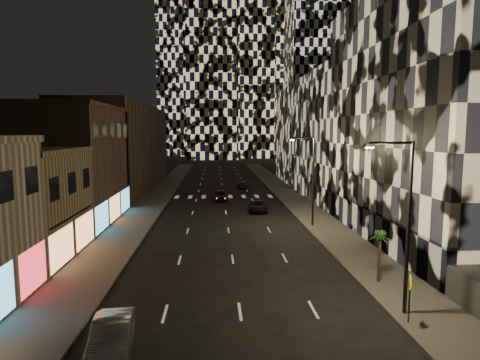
{
  "coord_description": "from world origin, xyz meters",
  "views": [
    {
      "loc": [
        -1.29,
        -9.51,
        9.56
      ],
      "look_at": [
        0.6,
        20.48,
        6.0
      ],
      "focal_mm": 30.0,
      "sensor_mm": 36.0,
      "label": 1
    }
  ],
  "objects": [
    {
      "name": "ped_sign",
      "position": [
        8.3,
        8.95,
        1.8
      ],
      "size": [
        0.37,
        0.77,
        2.45
      ],
      "rotation": [
        0.0,
        0.0,
        -0.41
      ],
      "color": "black",
      "rests_on": "sidewalk_right"
    },
    {
      "name": "tower_center_low",
      "position": [
        -2.0,
        140.0,
        47.5
      ],
      "size": [
        18.0,
        18.0,
        95.0
      ],
      "primitive_type": "cube",
      "color": "black",
      "rests_on": "ground"
    },
    {
      "name": "retail_brown",
      "position": [
        -17.0,
        33.5,
        6.0
      ],
      "size": [
        10.0,
        15.0,
        12.0
      ],
      "primitive_type": "cube",
      "color": "#4B372A",
      "rests_on": "ground"
    },
    {
      "name": "streetlight_near",
      "position": [
        8.35,
        10.0,
        5.35
      ],
      "size": [
        2.55,
        0.25,
        9.0
      ],
      "color": "black",
      "rests_on": "sidewalk_right"
    },
    {
      "name": "retail_filler_left",
      "position": [
        -17.0,
        60.0,
        7.0
      ],
      "size": [
        10.0,
        40.0,
        14.0
      ],
      "primitive_type": "cube",
      "color": "#4B372A",
      "rests_on": "ground"
    },
    {
      "name": "midrise_filler_right",
      "position": [
        20.0,
        57.0,
        9.0
      ],
      "size": [
        16.0,
        40.0,
        18.0
      ],
      "primitive_type": "cube",
      "color": "#232326",
      "rests_on": "ground"
    },
    {
      "name": "car_silver_parked",
      "position": [
        -5.8,
        7.21,
        0.76
      ],
      "size": [
        2.11,
        4.77,
        1.52
      ],
      "primitive_type": "imported",
      "rotation": [
        0.0,
        0.0,
        0.11
      ],
      "color": "gray",
      "rests_on": "ground"
    },
    {
      "name": "car_dark_midlane",
      "position": [
        -0.5,
        46.41,
        0.77
      ],
      "size": [
        1.86,
        4.53,
        1.54
      ],
      "primitive_type": "imported",
      "rotation": [
        0.0,
        0.0,
        0.01
      ],
      "color": "black",
      "rests_on": "ground"
    },
    {
      "name": "car_dark_oncoming",
      "position": [
        3.5,
        58.68,
        0.6
      ],
      "size": [
        1.89,
        4.19,
        1.19
      ],
      "primitive_type": "imported",
      "rotation": [
        0.0,
        0.0,
        3.2
      ],
      "color": "black",
      "rests_on": "ground"
    },
    {
      "name": "sidewalk_left",
      "position": [
        -10.0,
        50.0,
        0.07
      ],
      "size": [
        4.0,
        120.0,
        0.15
      ],
      "primitive_type": "cube",
      "color": "#47443F",
      "rests_on": "ground"
    },
    {
      "name": "sidewalk_right",
      "position": [
        10.0,
        50.0,
        0.07
      ],
      "size": [
        4.0,
        120.0,
        0.15
      ],
      "primitive_type": "cube",
      "color": "#47443F",
      "rests_on": "ground"
    },
    {
      "name": "midrise_right",
      "position": [
        20.0,
        24.5,
        11.0
      ],
      "size": [
        16.0,
        25.0,
        22.0
      ],
      "primitive_type": "cube",
      "color": "#232326",
      "rests_on": "ground"
    },
    {
      "name": "streetlight_far",
      "position": [
        8.35,
        30.0,
        5.35
      ],
      "size": [
        2.55,
        0.25,
        9.0
      ],
      "color": "black",
      "rests_on": "sidewalk_right"
    },
    {
      "name": "tower_left_back",
      "position": [
        -12.0,
        165.0,
        60.0
      ],
      "size": [
        24.0,
        24.0,
        120.0
      ],
      "primitive_type": "cube",
      "color": "black",
      "rests_on": "ground"
    },
    {
      "name": "palm_tree",
      "position": [
        9.06,
        14.49,
        2.86
      ],
      "size": [
        1.66,
        1.67,
        3.28
      ],
      "color": "#47331E",
      "rests_on": "sidewalk_right"
    },
    {
      "name": "tower_right_mid",
      "position": [
        35.0,
        135.0,
        50.0
      ],
      "size": [
        20.0,
        20.0,
        100.0
      ],
      "primitive_type": "cube",
      "color": "black",
      "rests_on": "ground"
    },
    {
      "name": "retail_tan",
      "position": [
        -17.0,
        21.0,
        4.0
      ],
      "size": [
        10.0,
        10.0,
        8.0
      ],
      "primitive_type": "cube",
      "color": "olive",
      "rests_on": "ground"
    },
    {
      "name": "curb_left",
      "position": [
        -7.9,
        50.0,
        0.07
      ],
      "size": [
        0.2,
        120.0,
        0.15
      ],
      "primitive_type": "cube",
      "color": "#4C4C47",
      "rests_on": "ground"
    },
    {
      "name": "car_dark_rightlane",
      "position": [
        4.0,
        38.34,
        0.65
      ],
      "size": [
        2.55,
        4.83,
        1.3
      ],
      "primitive_type": "imported",
      "rotation": [
        0.0,
        0.0,
        -0.09
      ],
      "color": "black",
      "rests_on": "ground"
    },
    {
      "name": "midrise_base",
      "position": [
        12.3,
        24.5,
        1.5
      ],
      "size": [
        0.6,
        25.0,
        3.0
      ],
      "primitive_type": "cube",
      "color": "#383838",
      "rests_on": "ground"
    },
    {
      "name": "curb_right",
      "position": [
        7.9,
        50.0,
        0.07
      ],
      "size": [
        0.2,
        120.0,
        0.15
      ],
      "primitive_type": "cube",
      "color": "#4C4C47",
      "rests_on": "ground"
    }
  ]
}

